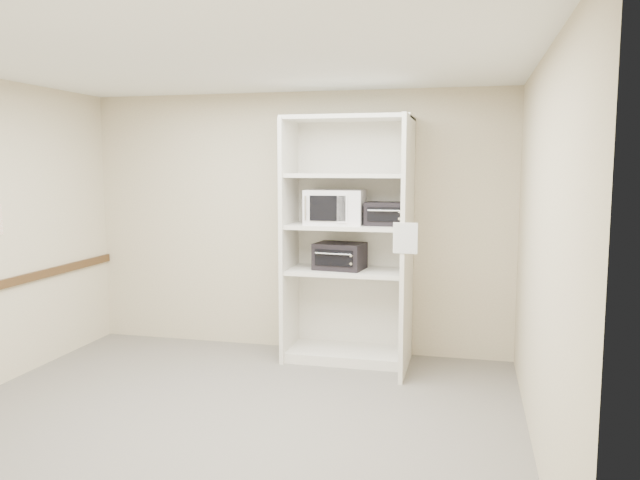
% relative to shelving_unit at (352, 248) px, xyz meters
% --- Properties ---
extents(floor, '(4.50, 4.00, 0.01)m').
position_rel_shelving_unit_xyz_m(floor, '(-0.67, -1.70, -1.13)').
color(floor, '#656158').
rests_on(floor, ground).
extents(ceiling, '(4.50, 4.00, 0.01)m').
position_rel_shelving_unit_xyz_m(ceiling, '(-0.67, -1.70, 1.57)').
color(ceiling, white).
extents(wall_back, '(4.50, 0.02, 2.70)m').
position_rel_shelving_unit_xyz_m(wall_back, '(-0.67, 0.30, 0.22)').
color(wall_back, beige).
rests_on(wall_back, ground).
extents(wall_front, '(4.50, 0.02, 2.70)m').
position_rel_shelving_unit_xyz_m(wall_front, '(-0.67, -3.70, 0.22)').
color(wall_front, beige).
rests_on(wall_front, ground).
extents(wall_right, '(0.02, 4.00, 2.70)m').
position_rel_shelving_unit_xyz_m(wall_right, '(1.58, -1.70, 0.22)').
color(wall_right, beige).
rests_on(wall_right, ground).
extents(shelving_unit, '(1.24, 0.92, 2.42)m').
position_rel_shelving_unit_xyz_m(shelving_unit, '(0.00, 0.00, 0.00)').
color(shelving_unit, beige).
rests_on(shelving_unit, floor).
extents(microwave, '(0.58, 0.45, 0.34)m').
position_rel_shelving_unit_xyz_m(microwave, '(-0.18, 0.01, 0.41)').
color(microwave, white).
rests_on(microwave, shelving_unit).
extents(toaster_oven_upper, '(0.39, 0.30, 0.22)m').
position_rel_shelving_unit_xyz_m(toaster_oven_upper, '(0.33, -0.01, 0.35)').
color(toaster_oven_upper, black).
rests_on(toaster_oven_upper, shelving_unit).
extents(toaster_oven_lower, '(0.51, 0.41, 0.26)m').
position_rel_shelving_unit_xyz_m(toaster_oven_lower, '(-0.13, 0.00, -0.08)').
color(toaster_oven_lower, black).
rests_on(toaster_oven_lower, shelving_unit).
extents(paper_sign, '(0.21, 0.01, 0.27)m').
position_rel_shelving_unit_xyz_m(paper_sign, '(0.58, -0.63, 0.19)').
color(paper_sign, white).
rests_on(paper_sign, shelving_unit).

